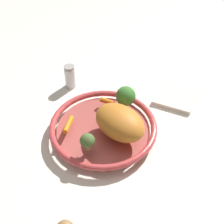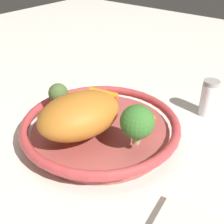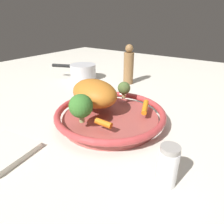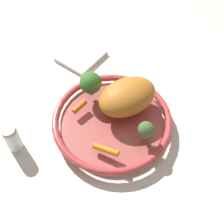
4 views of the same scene
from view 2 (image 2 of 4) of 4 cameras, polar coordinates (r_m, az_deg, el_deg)
The scene contains 8 objects.
ground_plane at distance 0.62m, azimuth -2.14°, elevation -4.76°, with size 2.18×2.18×0.00m, color silver.
serving_bowl at distance 0.60m, azimuth -2.18°, elevation -3.05°, with size 0.32×0.32×0.04m.
roast_chicken_piece at distance 0.54m, azimuth -6.06°, elevation -0.62°, with size 0.16×0.11×0.08m, color #BD6E24.
baby_carrot_back at distance 0.68m, azimuth -1.64°, elevation 3.62°, with size 0.01×0.01×0.07m, color orange.
baby_carrot_left at distance 0.57m, azimuth 6.68°, elevation -2.00°, with size 0.02×0.02×0.04m, color orange.
broccoli_floret_mid at distance 0.51m, azimuth 4.83°, elevation -1.94°, with size 0.06×0.06×0.07m.
broccoli_floret_large at distance 0.63m, azimuth -10.20°, elevation 3.49°, with size 0.04×0.04×0.05m.
salt_shaker at distance 0.71m, azimuth 17.98°, elevation 2.54°, with size 0.04×0.04×0.08m.
Camera 2 is at (-0.37, -0.33, 0.36)m, focal length 47.98 mm.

